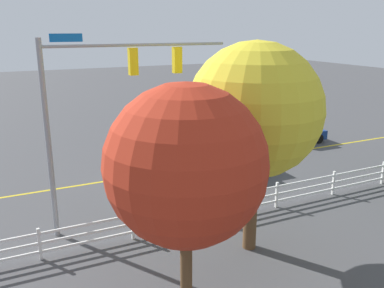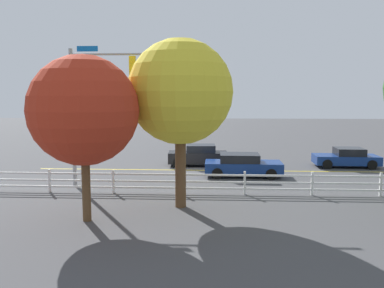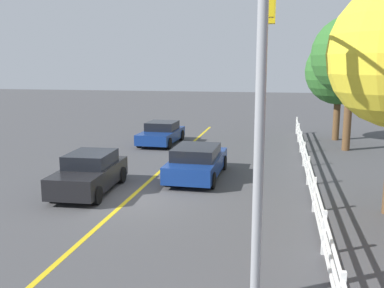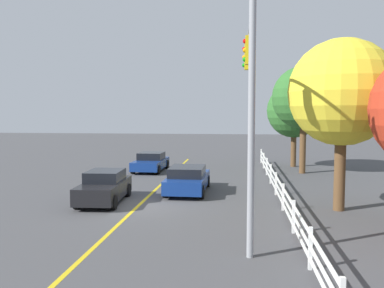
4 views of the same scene
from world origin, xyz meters
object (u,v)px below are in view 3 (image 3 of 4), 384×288
(tree_3, at_px, (352,56))
(tree_2, at_px, (339,71))
(car_0, at_px, (90,173))
(car_1, at_px, (161,133))
(car_2, at_px, (197,162))

(tree_3, bearing_deg, tree_2, -177.23)
(car_0, xyz_separation_m, tree_3, (-10.18, 10.52, 4.42))
(car_1, bearing_deg, car_2, 27.57)
(car_1, bearing_deg, tree_3, 92.29)
(car_1, distance_m, tree_3, 11.44)
(car_1, xyz_separation_m, tree_2, (-3.46, 10.36, 3.64))
(tree_3, bearing_deg, car_1, -89.29)
(car_0, distance_m, tree_2, 17.39)
(tree_3, bearing_deg, car_2, -43.27)
(car_2, distance_m, tree_3, 11.11)
(car_2, xyz_separation_m, tree_2, (-10.74, 6.81, 3.59))
(car_2, distance_m, tree_2, 13.22)
(tree_2, relative_size, tree_3, 0.87)
(car_2, height_order, tree_2, tree_2)
(car_1, height_order, tree_3, tree_3)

